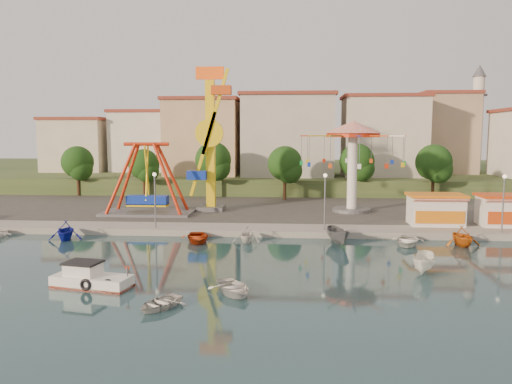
# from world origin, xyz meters

# --- Properties ---
(ground) EXTENTS (200.00, 200.00, 0.00)m
(ground) POSITION_xyz_m (0.00, 0.00, 0.00)
(ground) COLOR #15333A
(ground) RESTS_ON ground
(quay_deck) EXTENTS (200.00, 100.00, 0.60)m
(quay_deck) POSITION_xyz_m (0.00, 62.00, 0.30)
(quay_deck) COLOR #9E998E
(quay_deck) RESTS_ON ground
(asphalt_pad) EXTENTS (90.00, 28.00, 0.01)m
(asphalt_pad) POSITION_xyz_m (0.00, 30.00, 0.60)
(asphalt_pad) COLOR #4C4944
(asphalt_pad) RESTS_ON quay_deck
(hill_terrace) EXTENTS (200.00, 60.00, 3.00)m
(hill_terrace) POSITION_xyz_m (0.00, 67.00, 1.50)
(hill_terrace) COLOR #384C26
(hill_terrace) RESTS_ON ground
(pirate_ship_ride) EXTENTS (10.00, 5.00, 8.00)m
(pirate_ship_ride) POSITION_xyz_m (-11.07, 20.97, 4.39)
(pirate_ship_ride) COLOR #59595E
(pirate_ship_ride) RESTS_ON quay_deck
(kamikaze_tower) EXTENTS (4.15, 3.10, 16.50)m
(kamikaze_tower) POSITION_xyz_m (-4.32, 24.03, 8.59)
(kamikaze_tower) COLOR #59595E
(kamikaze_tower) RESTS_ON quay_deck
(wave_swinger) EXTENTS (11.60, 11.60, 10.40)m
(wave_swinger) POSITION_xyz_m (11.81, 24.37, 8.20)
(wave_swinger) COLOR #59595E
(wave_swinger) RESTS_ON quay_deck
(booth_left) EXTENTS (5.40, 3.78, 3.08)m
(booth_left) POSITION_xyz_m (19.05, 16.49, 2.16)
(booth_left) COLOR white
(booth_left) RESTS_ON quay_deck
(booth_mid) EXTENTS (5.40, 3.78, 3.08)m
(booth_mid) POSITION_xyz_m (25.78, 16.49, 2.16)
(booth_mid) COLOR white
(booth_mid) RESTS_ON quay_deck
(lamp_post_1) EXTENTS (0.14, 0.14, 5.00)m
(lamp_post_1) POSITION_xyz_m (-8.00, 13.00, 3.10)
(lamp_post_1) COLOR #59595E
(lamp_post_1) RESTS_ON quay_deck
(lamp_post_2) EXTENTS (0.14, 0.14, 5.00)m
(lamp_post_2) POSITION_xyz_m (8.00, 13.00, 3.10)
(lamp_post_2) COLOR #59595E
(lamp_post_2) RESTS_ON quay_deck
(lamp_post_3) EXTENTS (0.14, 0.14, 5.00)m
(lamp_post_3) POSITION_xyz_m (24.00, 13.00, 3.10)
(lamp_post_3) COLOR #59595E
(lamp_post_3) RESTS_ON quay_deck
(tree_0) EXTENTS (4.60, 4.60, 7.19)m
(tree_0) POSITION_xyz_m (-26.00, 36.98, 5.47)
(tree_0) COLOR #382314
(tree_0) RESTS_ON quay_deck
(tree_1) EXTENTS (4.35, 4.35, 6.80)m
(tree_1) POSITION_xyz_m (-16.00, 36.24, 5.20)
(tree_1) COLOR #382314
(tree_1) RESTS_ON quay_deck
(tree_2) EXTENTS (5.02, 5.02, 7.85)m
(tree_2) POSITION_xyz_m (-6.00, 35.81, 5.92)
(tree_2) COLOR #382314
(tree_2) RESTS_ON quay_deck
(tree_3) EXTENTS (4.68, 4.68, 7.32)m
(tree_3) POSITION_xyz_m (4.00, 34.36, 5.55)
(tree_3) COLOR #382314
(tree_3) RESTS_ON quay_deck
(tree_4) EXTENTS (4.86, 4.86, 7.60)m
(tree_4) POSITION_xyz_m (14.00, 37.35, 5.75)
(tree_4) COLOR #382314
(tree_4) RESTS_ON quay_deck
(tree_5) EXTENTS (4.83, 4.83, 7.54)m
(tree_5) POSITION_xyz_m (24.00, 35.54, 5.71)
(tree_5) COLOR #382314
(tree_5) RESTS_ON quay_deck
(building_0) EXTENTS (9.26, 9.53, 11.87)m
(building_0) POSITION_xyz_m (-33.37, 46.06, 8.93)
(building_0) COLOR beige
(building_0) RESTS_ON hill_terrace
(building_1) EXTENTS (12.33, 9.01, 8.63)m
(building_1) POSITION_xyz_m (-21.33, 51.38, 7.32)
(building_1) COLOR silver
(building_1) RESTS_ON hill_terrace
(building_2) EXTENTS (11.95, 9.28, 11.23)m
(building_2) POSITION_xyz_m (-8.19, 51.96, 8.62)
(building_2) COLOR tan
(building_2) RESTS_ON hill_terrace
(building_3) EXTENTS (12.59, 10.50, 9.20)m
(building_3) POSITION_xyz_m (5.60, 48.80, 7.60)
(building_3) COLOR beige
(building_3) RESTS_ON hill_terrace
(building_4) EXTENTS (10.75, 9.23, 9.24)m
(building_4) POSITION_xyz_m (19.07, 52.20, 7.62)
(building_4) COLOR beige
(building_4) RESTS_ON hill_terrace
(building_5) EXTENTS (12.77, 10.96, 11.21)m
(building_5) POSITION_xyz_m (32.37, 50.33, 8.61)
(building_5) COLOR tan
(building_5) RESTS_ON hill_terrace
(minaret) EXTENTS (2.80, 2.80, 18.00)m
(minaret) POSITION_xyz_m (36.00, 54.00, 12.55)
(minaret) COLOR silver
(minaret) RESTS_ON hill_terrace
(cabin_motorboat) EXTENTS (5.18, 2.79, 1.73)m
(cabin_motorboat) POSITION_xyz_m (-7.58, -3.66, 0.46)
(cabin_motorboat) COLOR white
(cabin_motorboat) RESTS_ON ground
(rowboat_a) EXTENTS (3.80, 4.21, 0.72)m
(rowboat_a) POSITION_xyz_m (1.49, -4.36, 0.36)
(rowboat_a) COLOR silver
(rowboat_a) RESTS_ON ground
(rowboat_b) EXTENTS (3.26, 3.59, 0.61)m
(rowboat_b) POSITION_xyz_m (-2.24, -7.14, 0.30)
(rowboat_b) COLOR silver
(rowboat_b) RESTS_ON ground
(skiff) EXTENTS (2.56, 3.82, 1.38)m
(skiff) POSITION_xyz_m (14.01, 1.00, 0.69)
(skiff) COLOR white
(skiff) RESTS_ON ground
(moored_boat_1) EXTENTS (3.61, 3.94, 1.76)m
(moored_boat_1) POSITION_xyz_m (-15.38, 9.80, 0.88)
(moored_boat_1) COLOR #121B9E
(moored_boat_1) RESTS_ON ground
(moored_boat_3) EXTENTS (3.66, 4.52, 0.82)m
(moored_boat_3) POSITION_xyz_m (-3.37, 9.80, 0.41)
(moored_boat_3) COLOR #A9300D
(moored_boat_3) RESTS_ON ground
(moored_boat_4) EXTENTS (2.59, 2.94, 1.47)m
(moored_boat_4) POSITION_xyz_m (1.02, 9.80, 0.74)
(moored_boat_4) COLOR silver
(moored_boat_4) RESTS_ON ground
(moored_boat_5) EXTENTS (2.35, 4.09, 1.49)m
(moored_boat_5) POSITION_xyz_m (8.97, 9.80, 0.74)
(moored_boat_5) COLOR #57575C
(moored_boat_5) RESTS_ON ground
(moored_boat_6) EXTENTS (3.79, 4.52, 0.80)m
(moored_boat_6) POSITION_xyz_m (14.86, 9.80, 0.40)
(moored_boat_6) COLOR silver
(moored_boat_6) RESTS_ON ground
(moored_boat_7) EXTENTS (3.36, 3.74, 1.75)m
(moored_boat_7) POSITION_xyz_m (19.44, 9.80, 0.88)
(moored_boat_7) COLOR #CB5C12
(moored_boat_7) RESTS_ON ground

